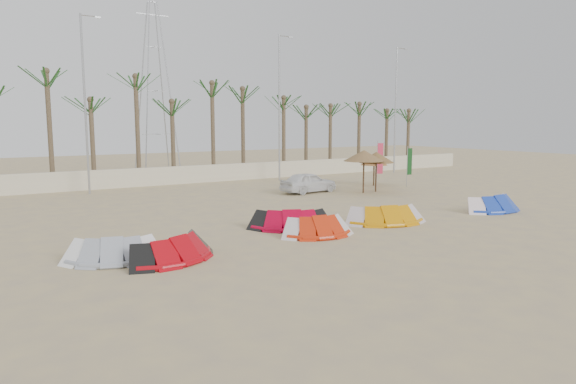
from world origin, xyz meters
TOP-DOWN VIEW (x-y plane):
  - ground at (0.00, 0.00)m, footprint 120.00×120.00m
  - boundary_wall at (0.00, 22.00)m, footprint 60.00×0.30m
  - palm_line at (0.67, 23.50)m, footprint 52.00×4.00m
  - lamp_b at (-5.96, 20.00)m, footprint 1.25×0.14m
  - lamp_c at (8.04, 20.00)m, footprint 1.25×0.14m
  - lamp_d at (20.04, 20.00)m, footprint 1.25×0.14m
  - pylon at (1.00, 28.00)m, footprint 3.00×3.00m
  - kite_grey at (-8.64, 3.13)m, footprint 3.39×2.27m
  - kite_red_left at (-6.91, 2.26)m, footprint 3.77×2.65m
  - kite_red_mid at (-0.96, 4.54)m, footprint 3.91×2.76m
  - kite_red_right at (-0.85, 2.68)m, footprint 3.10×1.94m
  - kite_orange at (3.22, 3.21)m, footprint 3.90×2.45m
  - kite_blue at (10.11, 2.72)m, footprint 3.51×1.58m
  - parasol_left at (8.92, 11.16)m, footprint 2.59×2.59m
  - parasol_mid at (10.00, 11.20)m, footprint 2.30×2.30m
  - parasol_right at (11.99, 13.64)m, footprint 1.92×1.92m
  - flag_pink at (11.67, 12.79)m, footprint 0.44×0.15m
  - flag_green at (13.67, 11.93)m, footprint 0.45×0.04m
  - car at (6.03, 13.14)m, footprint 4.00×1.95m

SIDE VIEW (x-z plane):
  - ground at x=0.00m, z-range 0.00..0.00m
  - pylon at x=1.00m, z-range -7.00..7.00m
  - kite_red_right at x=-0.85m, z-range -0.03..0.87m
  - kite_grey at x=-8.64m, z-range -0.03..0.87m
  - kite_red_left at x=-6.91m, z-range -0.03..0.87m
  - kite_red_mid at x=-0.96m, z-range -0.03..0.87m
  - kite_blue at x=10.11m, z-range -0.03..0.87m
  - kite_orange at x=3.22m, z-range -0.03..0.87m
  - boundary_wall at x=0.00m, z-range 0.00..1.30m
  - car at x=6.03m, z-range 0.00..1.32m
  - flag_green at x=13.67m, z-range 0.26..3.11m
  - parasol_right at x=11.99m, z-range 0.73..2.91m
  - flag_pink at x=11.67m, z-range 0.30..3.54m
  - parasol_mid at x=10.00m, z-range 0.94..3.53m
  - parasol_left at x=8.92m, z-range 1.01..3.75m
  - lamp_b at x=-5.96m, z-range 0.27..11.27m
  - lamp_c at x=8.04m, z-range 0.27..11.27m
  - lamp_d at x=20.04m, z-range 0.27..11.27m
  - palm_line at x=0.67m, z-range 2.59..10.29m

